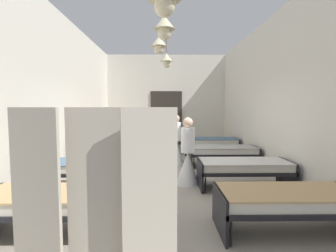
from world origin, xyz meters
TOP-DOWN VIEW (x-y plane):
  - ground_plane at (0.00, 0.00)m, footprint 5.86×11.02m
  - room_shell at (-0.00, 1.16)m, footprint 5.66×10.62m
  - bed_left_row_0 at (-1.58, -2.85)m, footprint 1.90×0.84m
  - bed_right_row_0 at (1.58, -2.85)m, footprint 1.90×0.84m
  - bed_left_row_1 at (-1.58, -0.95)m, footprint 1.90×0.84m
  - bed_right_row_1 at (1.58, -0.95)m, footprint 1.90×0.84m
  - bed_left_row_2 at (-1.58, 0.95)m, footprint 1.90×0.84m
  - bed_right_row_2 at (1.58, 0.95)m, footprint 1.90×0.84m
  - bed_left_row_3 at (-1.58, 2.85)m, footprint 1.90×0.84m
  - bed_right_row_3 at (1.58, 2.85)m, footprint 1.90×0.84m
  - nurse_near_aisle at (0.29, 2.94)m, footprint 0.52×0.52m
  - nurse_mid_aisle at (0.25, 1.24)m, footprint 0.52×0.52m
  - nurse_far_aisle at (0.42, -0.69)m, footprint 0.52×0.52m
  - patient_seated_primary at (-1.23, 2.92)m, footprint 0.44×0.44m
  - potted_plant at (0.21, 4.21)m, footprint 0.56×0.56m
  - privacy_screen at (-0.63, -4.31)m, footprint 1.25×0.16m

SIDE VIEW (x-z plane):
  - ground_plane at x=0.00m, z-range -0.10..0.00m
  - bed_left_row_0 at x=-1.58m, z-range 0.15..0.73m
  - bed_right_row_0 at x=1.58m, z-range 0.15..0.73m
  - bed_left_row_1 at x=-1.58m, z-range 0.15..0.73m
  - bed_right_row_1 at x=1.58m, z-range 0.15..0.73m
  - bed_left_row_2 at x=-1.58m, z-range 0.15..0.73m
  - bed_right_row_2 at x=1.58m, z-range 0.15..0.73m
  - bed_left_row_3 at x=-1.58m, z-range 0.15..0.73m
  - bed_right_row_3 at x=1.58m, z-range 0.15..0.73m
  - nurse_near_aisle at x=0.29m, z-range -0.21..1.27m
  - nurse_mid_aisle at x=0.25m, z-range -0.21..1.27m
  - nurse_far_aisle at x=0.42m, z-range -0.21..1.27m
  - privacy_screen at x=-0.63m, z-range 0.00..1.70m
  - patient_seated_primary at x=-1.23m, z-range 0.47..1.27m
  - potted_plant at x=0.21m, z-range 0.13..1.61m
  - room_shell at x=0.00m, z-range 0.01..4.03m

